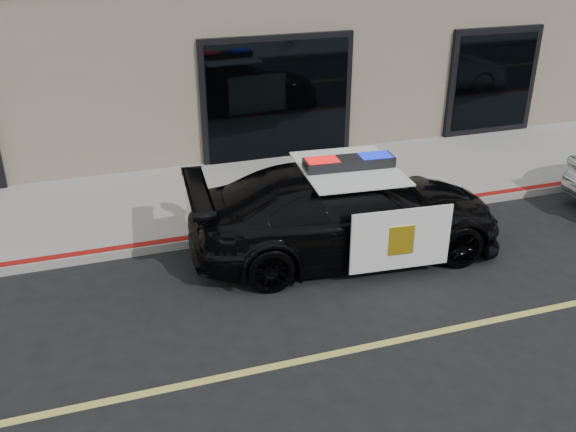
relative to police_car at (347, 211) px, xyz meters
name	(u,v)px	position (x,y,z in m)	size (l,w,h in m)	color
ground	(490,321)	(1.18, -2.53, -0.77)	(120.00, 120.00, 0.00)	black
sidewalk_n	(347,181)	(1.18, 2.72, -0.69)	(60.00, 3.50, 0.15)	gray
police_car	(347,211)	(0.00, 0.00, 0.00)	(2.92, 5.56, 1.72)	black
fire_hydrant	(193,202)	(-2.27, 1.72, -0.26)	(0.35, 0.48, 0.77)	silver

